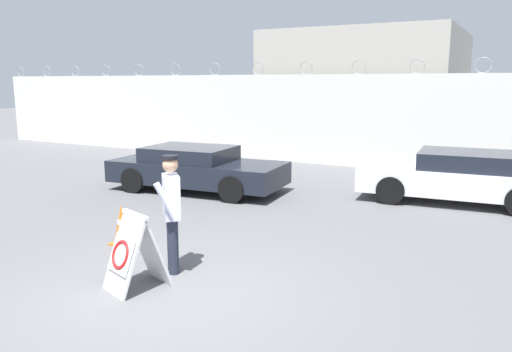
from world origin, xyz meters
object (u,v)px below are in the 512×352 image
object	(u,v)px
traffic_cone_near	(122,225)
parked_car_front_coupe	(196,168)
barricade_sign	(133,251)
security_guard	(171,208)
parked_car_rear_sedan	(457,176)

from	to	relation	value
traffic_cone_near	parked_car_front_coupe	xyz separation A→B (m)	(-1.40, 4.25, 0.24)
barricade_sign	security_guard	bearing A→B (deg)	103.07
security_guard	parked_car_front_coupe	xyz separation A→B (m)	(-2.98, 4.86, -0.40)
security_guard	parked_car_front_coupe	distance (m)	5.72
security_guard	traffic_cone_near	distance (m)	1.81
barricade_sign	traffic_cone_near	world-z (taller)	barricade_sign
traffic_cone_near	parked_car_front_coupe	distance (m)	4.48
barricade_sign	parked_car_front_coupe	xyz separation A→B (m)	(-2.90, 5.61, 0.06)
barricade_sign	parked_car_front_coupe	bearing A→B (deg)	136.84
traffic_cone_near	parked_car_rear_sedan	xyz separation A→B (m)	(4.75, 6.14, 0.27)
security_guard	parked_car_rear_sedan	world-z (taller)	security_guard
parked_car_front_coupe	barricade_sign	bearing A→B (deg)	-67.94
traffic_cone_near	security_guard	bearing A→B (deg)	-21.11
barricade_sign	parked_car_front_coupe	world-z (taller)	parked_car_front_coupe
traffic_cone_near	parked_car_rear_sedan	world-z (taller)	parked_car_rear_sedan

